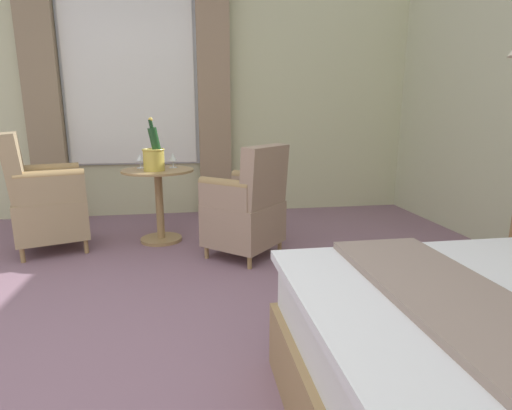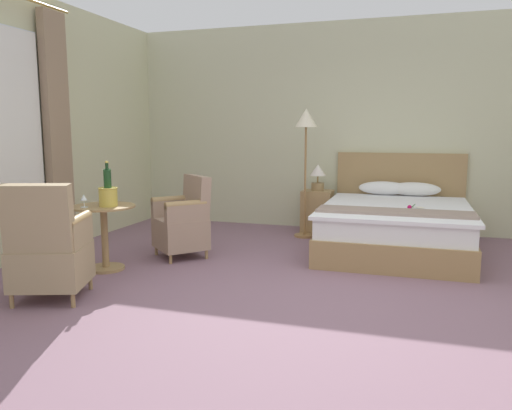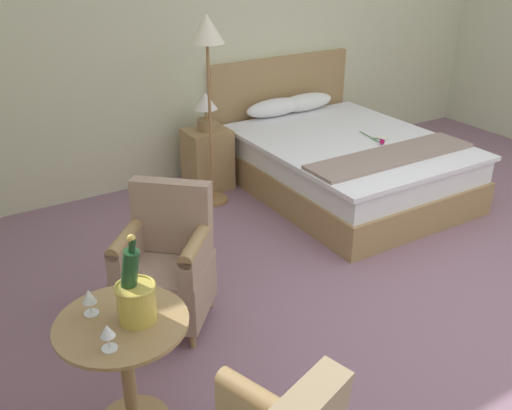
{
  "view_description": "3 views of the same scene",
  "coord_description": "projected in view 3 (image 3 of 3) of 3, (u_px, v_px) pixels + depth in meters",
  "views": [
    {
      "loc": [
        1.41,
        0.63,
        1.15
      ],
      "look_at": [
        -0.96,
        1.01,
        0.61
      ],
      "focal_mm": 28.0,
      "sensor_mm": 36.0,
      "label": 1
    },
    {
      "loc": [
        0.74,
        -4.0,
        1.43
      ],
      "look_at": [
        -0.85,
        1.02,
        0.64
      ],
      "focal_mm": 35.0,
      "sensor_mm": 36.0,
      "label": 2
    },
    {
      "loc": [
        -2.86,
        -1.87,
        2.35
      ],
      "look_at": [
        -0.93,
        1.27,
        0.55
      ],
      "focal_mm": 40.0,
      "sensor_mm": 36.0,
      "label": 3
    }
  ],
  "objects": [
    {
      "name": "side_table_round",
      "position": [
        127.0,
        364.0,
        2.8
      ],
      "size": [
        0.64,
        0.64,
        0.67
      ],
      "color": "#A07F50",
      "rests_on": "ground"
    },
    {
      "name": "ground_plane",
      "position": [
        474.0,
        318.0,
        3.81
      ],
      "size": [
        8.19,
        8.19,
        0.0
      ],
      "primitive_type": "plane",
      "color": "gray"
    },
    {
      "name": "champagne_bucket",
      "position": [
        135.0,
        295.0,
        2.65
      ],
      "size": [
        0.2,
        0.2,
        0.46
      ],
      "color": "gold",
      "rests_on": "side_table_round"
    },
    {
      "name": "nightstand",
      "position": [
        208.0,
        159.0,
        5.6
      ],
      "size": [
        0.44,
        0.37,
        0.6
      ],
      "color": "#A07F50",
      "rests_on": "ground"
    },
    {
      "name": "wine_glass_near_bucket",
      "position": [
        89.0,
        298.0,
        2.71
      ],
      "size": [
        0.07,
        0.07,
        0.14
      ],
      "color": "white",
      "rests_on": "side_table_round"
    },
    {
      "name": "wall_headboard_side",
      "position": [
        229.0,
        26.0,
        5.68
      ],
      "size": [
        6.81,
        0.12,
        2.95
      ],
      "color": "beige",
      "rests_on": "ground"
    },
    {
      "name": "armchair_by_window",
      "position": [
        166.0,
        267.0,
        3.63
      ],
      "size": [
        0.75,
        0.75,
        0.93
      ],
      "color": "#A07F50",
      "rests_on": "ground"
    },
    {
      "name": "bed",
      "position": [
        340.0,
        159.0,
        5.57
      ],
      "size": [
        1.72,
        2.28,
        1.12
      ],
      "color": "#A07F50",
      "rests_on": "ground"
    },
    {
      "name": "wine_glass_near_edge",
      "position": [
        107.0,
        333.0,
        2.48
      ],
      "size": [
        0.07,
        0.07,
        0.13
      ],
      "color": "white",
      "rests_on": "side_table_round"
    },
    {
      "name": "bedside_lamp",
      "position": [
        206.0,
        108.0,
        5.38
      ],
      "size": [
        0.22,
        0.22,
        0.36
      ],
      "color": "olive",
      "rests_on": "nightstand"
    },
    {
      "name": "floor_lamp_brass",
      "position": [
        208.0,
        51.0,
        4.83
      ],
      "size": [
        0.3,
        0.3,
        1.72
      ],
      "color": "#9E7545",
      "rests_on": "ground"
    }
  ]
}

